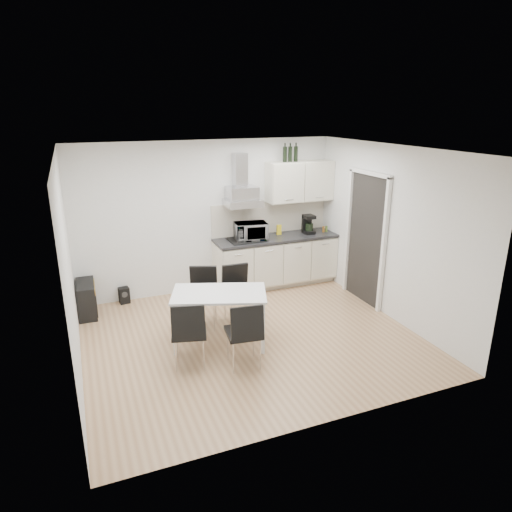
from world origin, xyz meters
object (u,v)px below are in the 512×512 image
(kitchenette, at_px, (277,241))
(chair_near_right, at_px, (244,333))
(chair_far_right, at_px, (239,296))
(floor_speaker, at_px, (124,295))
(chair_near_left, at_px, (189,333))
(dining_table, at_px, (219,299))
(guitar_amp, at_px, (87,299))
(chair_far_left, at_px, (203,298))

(kitchenette, relative_size, chair_near_right, 2.86)
(chair_far_right, relative_size, floor_speaker, 3.26)
(chair_near_left, bearing_deg, dining_table, 50.83)
(kitchenette, height_order, chair_near_right, kitchenette)
(dining_table, relative_size, chair_near_left, 1.60)
(guitar_amp, bearing_deg, chair_far_left, -32.24)
(kitchenette, xyz_separation_m, chair_far_left, (-1.70, -1.14, -0.39))
(kitchenette, xyz_separation_m, guitar_amp, (-3.28, -0.08, -0.56))
(chair_far_right, bearing_deg, dining_table, 48.73)
(chair_far_right, height_order, chair_near_right, same)
(chair_near_left, xyz_separation_m, guitar_amp, (-1.13, 2.02, -0.17))
(chair_near_left, relative_size, chair_near_right, 1.00)
(chair_far_left, relative_size, chair_far_right, 1.00)
(chair_far_right, bearing_deg, chair_near_left, 43.67)
(dining_table, distance_m, floor_speaker, 2.23)
(chair_near_right, bearing_deg, chair_near_left, 163.74)
(chair_far_right, height_order, floor_speaker, chair_far_right)
(chair_far_right, distance_m, guitar_amp, 2.41)
(chair_near_left, height_order, floor_speaker, chair_near_left)
(kitchenette, height_order, floor_speaker, kitchenette)
(chair_far_right, bearing_deg, floor_speaker, -40.79)
(chair_far_left, bearing_deg, floor_speaker, -31.76)
(chair_near_right, bearing_deg, guitar_amp, 134.53)
(chair_near_left, bearing_deg, chair_near_right, -8.83)
(floor_speaker, bearing_deg, chair_far_right, -50.42)
(kitchenette, relative_size, chair_far_right, 2.86)
(dining_table, distance_m, chair_far_right, 0.69)
(kitchenette, xyz_separation_m, chair_near_right, (-1.53, -2.37, -0.39))
(kitchenette, relative_size, floor_speaker, 9.32)
(kitchenette, height_order, dining_table, kitchenette)
(chair_far_left, xyz_separation_m, chair_near_left, (-0.45, -0.97, 0.00))
(chair_far_right, distance_m, chair_near_right, 1.18)
(guitar_amp, height_order, floor_speaker, guitar_amp)
(chair_far_right, xyz_separation_m, chair_near_left, (-0.97, -0.86, 0.00))
(kitchenette, height_order, guitar_amp, kitchenette)
(floor_speaker, bearing_deg, chair_near_left, -83.96)
(chair_far_right, bearing_deg, kitchenette, -131.51)
(guitar_amp, bearing_deg, floor_speaker, 24.49)
(chair_near_right, bearing_deg, dining_table, 106.23)
(guitar_amp, bearing_deg, chair_near_left, -59.27)
(chair_far_left, distance_m, chair_far_right, 0.53)
(chair_near_left, bearing_deg, guitar_amp, 133.77)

